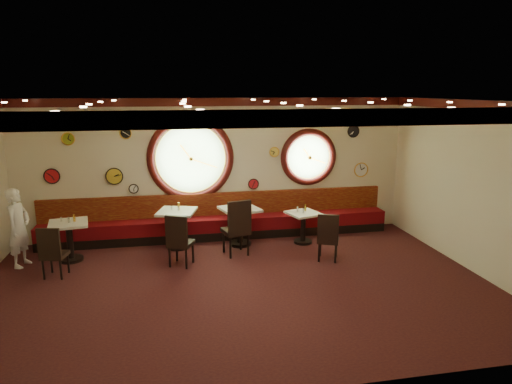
# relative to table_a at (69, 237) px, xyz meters

# --- Properties ---
(floor) EXTENTS (9.00, 6.00, 0.00)m
(floor) POSITION_rel_table_a_xyz_m (3.12, -1.84, -0.51)
(floor) COLOR #321016
(floor) RESTS_ON ground
(ceiling) EXTENTS (9.00, 6.00, 0.02)m
(ceiling) POSITION_rel_table_a_xyz_m (3.12, -1.84, 2.69)
(ceiling) COLOR #C28B36
(ceiling) RESTS_ON wall_back
(wall_back) EXTENTS (9.00, 0.02, 3.20)m
(wall_back) POSITION_rel_table_a_xyz_m (3.12, 1.16, 1.09)
(wall_back) COLOR #ECE0C5
(wall_back) RESTS_ON floor
(wall_front) EXTENTS (9.00, 0.02, 3.20)m
(wall_front) POSITION_rel_table_a_xyz_m (3.12, -4.84, 1.09)
(wall_front) COLOR #ECE0C5
(wall_front) RESTS_ON floor
(wall_right) EXTENTS (0.02, 6.00, 3.20)m
(wall_right) POSITION_rel_table_a_xyz_m (7.62, -1.84, 1.09)
(wall_right) COLOR #ECE0C5
(wall_right) RESTS_ON floor
(molding_back) EXTENTS (9.00, 0.10, 0.18)m
(molding_back) POSITION_rel_table_a_xyz_m (3.12, 1.11, 2.60)
(molding_back) COLOR #3C0C0B
(molding_back) RESTS_ON wall_back
(molding_front) EXTENTS (9.00, 0.10, 0.18)m
(molding_front) POSITION_rel_table_a_xyz_m (3.12, -4.79, 2.60)
(molding_front) COLOR #3C0C0B
(molding_front) RESTS_ON wall_back
(molding_right) EXTENTS (0.10, 6.00, 0.18)m
(molding_right) POSITION_rel_table_a_xyz_m (7.57, -1.84, 2.60)
(molding_right) COLOR #3C0C0B
(molding_right) RESTS_ON wall_back
(banquette_base) EXTENTS (8.00, 0.55, 0.20)m
(banquette_base) POSITION_rel_table_a_xyz_m (3.12, 0.88, -0.41)
(banquette_base) COLOR black
(banquette_base) RESTS_ON floor
(banquette_seat) EXTENTS (8.00, 0.55, 0.30)m
(banquette_seat) POSITION_rel_table_a_xyz_m (3.12, 0.88, -0.16)
(banquette_seat) COLOR #57070E
(banquette_seat) RESTS_ON banquette_base
(banquette_back) EXTENTS (8.00, 0.10, 0.55)m
(banquette_back) POSITION_rel_table_a_xyz_m (3.12, 1.10, 0.24)
(banquette_back) COLOR #5C070C
(banquette_back) RESTS_ON wall_back
(porthole_left_glass) EXTENTS (1.66, 0.02, 1.66)m
(porthole_left_glass) POSITION_rel_table_a_xyz_m (2.52, 1.15, 1.34)
(porthole_left_glass) COLOR #87B66D
(porthole_left_glass) RESTS_ON wall_back
(porthole_left_frame) EXTENTS (1.98, 0.18, 1.98)m
(porthole_left_frame) POSITION_rel_table_a_xyz_m (2.52, 1.14, 1.34)
(porthole_left_frame) COLOR #3C0C0B
(porthole_left_frame) RESTS_ON wall_back
(porthole_left_ring) EXTENTS (1.61, 0.03, 1.61)m
(porthole_left_ring) POSITION_rel_table_a_xyz_m (2.52, 1.11, 1.34)
(porthole_left_ring) COLOR gold
(porthole_left_ring) RESTS_ON wall_back
(porthole_right_glass) EXTENTS (1.10, 0.02, 1.10)m
(porthole_right_glass) POSITION_rel_table_a_xyz_m (5.32, 1.15, 1.29)
(porthole_right_glass) COLOR #87B66D
(porthole_right_glass) RESTS_ON wall_back
(porthole_right_frame) EXTENTS (1.38, 0.18, 1.38)m
(porthole_right_frame) POSITION_rel_table_a_xyz_m (5.32, 1.14, 1.29)
(porthole_right_frame) COLOR #3C0C0B
(porthole_right_frame) RESTS_ON wall_back
(porthole_right_ring) EXTENTS (1.09, 0.03, 1.09)m
(porthole_right_ring) POSITION_rel_table_a_xyz_m (5.32, 1.11, 1.29)
(porthole_right_ring) COLOR gold
(porthole_right_ring) RESTS_ON wall_back
(wall_clock_0) EXTENTS (0.20, 0.03, 0.20)m
(wall_clock_0) POSITION_rel_table_a_xyz_m (1.22, 1.12, 0.69)
(wall_clock_0) COLOR white
(wall_clock_0) RESTS_ON wall_back
(wall_clock_1) EXTENTS (0.24, 0.03, 0.24)m
(wall_clock_1) POSITION_rel_table_a_xyz_m (1.12, 1.12, 1.94)
(wall_clock_1) COLOR black
(wall_clock_1) RESTS_ON wall_back
(wall_clock_2) EXTENTS (0.36, 0.03, 0.36)m
(wall_clock_2) POSITION_rel_table_a_xyz_m (0.82, 1.12, 0.99)
(wall_clock_2) COLOR gold
(wall_clock_2) RESTS_ON wall_back
(wall_clock_3) EXTENTS (0.34, 0.03, 0.34)m
(wall_clock_3) POSITION_rel_table_a_xyz_m (6.67, 1.12, 0.94)
(wall_clock_3) COLOR silver
(wall_clock_3) RESTS_ON wall_back
(wall_clock_4) EXTENTS (0.22, 0.03, 0.22)m
(wall_clock_4) POSITION_rel_table_a_xyz_m (4.47, 1.12, 1.44)
(wall_clock_4) COLOR #F4D551
(wall_clock_4) RESTS_ON wall_back
(wall_clock_5) EXTENTS (0.24, 0.03, 0.24)m
(wall_clock_5) POSITION_rel_table_a_xyz_m (3.97, 1.12, 0.69)
(wall_clock_5) COLOR red
(wall_clock_5) RESTS_ON wall_back
(wall_clock_6) EXTENTS (0.28, 0.03, 0.28)m
(wall_clock_6) POSITION_rel_table_a_xyz_m (6.42, 1.12, 1.89)
(wall_clock_6) COLOR black
(wall_clock_6) RESTS_ON wall_back
(wall_clock_7) EXTENTS (0.26, 0.03, 0.26)m
(wall_clock_7) POSITION_rel_table_a_xyz_m (-0.08, 1.12, 1.84)
(wall_clock_7) COLOR #95AC22
(wall_clock_7) RESTS_ON wall_back
(wall_clock_8) EXTENTS (0.32, 0.03, 0.32)m
(wall_clock_8) POSITION_rel_table_a_xyz_m (-0.48, 1.12, 1.04)
(wall_clock_8) COLOR red
(wall_clock_8) RESTS_ON wall_back
(table_a) EXTENTS (0.84, 0.84, 0.81)m
(table_a) POSITION_rel_table_a_xyz_m (0.00, 0.00, 0.00)
(table_a) COLOR black
(table_a) RESTS_ON floor
(table_b) EXTENTS (0.95, 0.95, 0.84)m
(table_b) POSITION_rel_table_a_xyz_m (2.14, 0.36, 0.02)
(table_b) COLOR black
(table_b) RESTS_ON floor
(table_c) EXTENTS (0.95, 0.95, 0.85)m
(table_c) POSITION_rel_table_a_xyz_m (3.51, 0.29, 0.03)
(table_c) COLOR black
(table_c) RESTS_ON floor
(table_d) EXTENTS (0.81, 0.81, 0.71)m
(table_d) POSITION_rel_table_a_xyz_m (4.92, 0.15, -0.06)
(table_d) COLOR black
(table_d) RESTS_ON floor
(chair_a) EXTENTS (0.49, 0.49, 0.61)m
(chair_a) POSITION_rel_table_a_xyz_m (-0.13, -0.87, 0.05)
(chair_a) COLOR black
(chair_a) RESTS_ON floor
(chair_b) EXTENTS (0.59, 0.59, 0.65)m
(chair_b) POSITION_rel_table_a_xyz_m (2.15, -0.74, 0.09)
(chair_b) COLOR black
(chair_b) RESTS_ON floor
(chair_c) EXTENTS (0.61, 0.61, 0.74)m
(chair_c) POSITION_rel_table_a_xyz_m (3.35, -0.36, 0.18)
(chair_c) COLOR black
(chair_c) RESTS_ON floor
(chair_d) EXTENTS (0.55, 0.55, 0.62)m
(chair_d) POSITION_rel_table_a_xyz_m (5.08, -1.02, 0.06)
(chair_d) COLOR black
(chair_d) RESTS_ON floor
(condiment_a_salt) EXTENTS (0.03, 0.03, 0.09)m
(condiment_a_salt) POSITION_rel_table_a_xyz_m (-0.14, 0.08, 0.34)
(condiment_a_salt) COLOR silver
(condiment_a_salt) RESTS_ON table_a
(condiment_b_salt) EXTENTS (0.03, 0.03, 0.09)m
(condiment_b_salt) POSITION_rel_table_a_xyz_m (2.04, 0.42, 0.38)
(condiment_b_salt) COLOR silver
(condiment_b_salt) RESTS_ON table_b
(condiment_c_salt) EXTENTS (0.04, 0.04, 0.11)m
(condiment_c_salt) POSITION_rel_table_a_xyz_m (3.40, 0.36, 0.40)
(condiment_c_salt) COLOR silver
(condiment_c_salt) RESTS_ON table_c
(condiment_d_salt) EXTENTS (0.04, 0.04, 0.11)m
(condiment_d_salt) POSITION_rel_table_a_xyz_m (4.81, 0.25, 0.26)
(condiment_d_salt) COLOR silver
(condiment_d_salt) RESTS_ON table_d
(condiment_a_pepper) EXTENTS (0.04, 0.04, 0.11)m
(condiment_a_pepper) POSITION_rel_table_a_xyz_m (0.02, -0.03, 0.35)
(condiment_a_pepper) COLOR silver
(condiment_a_pepper) RESTS_ON table_a
(condiment_b_pepper) EXTENTS (0.03, 0.03, 0.09)m
(condiment_b_pepper) POSITION_rel_table_a_xyz_m (2.18, 0.33, 0.38)
(condiment_b_pepper) COLOR silver
(condiment_b_pepper) RESTS_ON table_b
(condiment_c_pepper) EXTENTS (0.03, 0.03, 0.09)m
(condiment_c_pepper) POSITION_rel_table_a_xyz_m (3.56, 0.31, 0.39)
(condiment_c_pepper) COLOR silver
(condiment_c_pepper) RESTS_ON table_c
(condiment_d_pepper) EXTENTS (0.04, 0.04, 0.11)m
(condiment_d_pepper) POSITION_rel_table_a_xyz_m (4.90, 0.12, 0.26)
(condiment_d_pepper) COLOR silver
(condiment_d_pepper) RESTS_ON table_d
(condiment_a_bottle) EXTENTS (0.05, 0.05, 0.15)m
(condiment_a_bottle) POSITION_rel_table_a_xyz_m (0.12, 0.03, 0.37)
(condiment_a_bottle) COLOR gold
(condiment_a_bottle) RESTS_ON table_a
(condiment_b_bottle) EXTENTS (0.05, 0.05, 0.16)m
(condiment_b_bottle) POSITION_rel_table_a_xyz_m (2.19, 0.42, 0.42)
(condiment_b_bottle) COLOR gold
(condiment_b_bottle) RESTS_ON table_b
(condiment_c_bottle) EXTENTS (0.05, 0.05, 0.15)m
(condiment_c_bottle) POSITION_rel_table_a_xyz_m (3.57, 0.35, 0.42)
(condiment_c_bottle) COLOR yellow
(condiment_c_bottle) RESTS_ON table_c
(condiment_d_bottle) EXTENTS (0.05, 0.05, 0.15)m
(condiment_d_bottle) POSITION_rel_table_a_xyz_m (5.00, 0.28, 0.28)
(condiment_d_bottle) COLOR gold
(condiment_d_bottle) RESTS_ON table_d
(waiter) EXTENTS (0.51, 0.65, 1.56)m
(waiter) POSITION_rel_table_a_xyz_m (-0.88, -0.10, 0.27)
(waiter) COLOR white
(waiter) RESTS_ON floor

